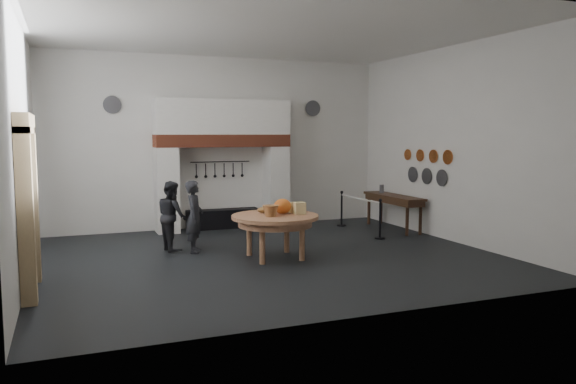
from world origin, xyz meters
name	(u,v)px	position (x,y,z in m)	size (l,w,h in m)	color
floor	(271,257)	(0.00, 0.00, 0.00)	(9.00, 8.00, 0.02)	black
ceiling	(270,31)	(0.00, 0.00, 4.50)	(9.00, 8.00, 0.02)	silver
wall_back	(219,143)	(0.00, 4.00, 2.25)	(9.00, 0.02, 4.50)	silver
wall_front	(371,152)	(0.00, -4.00, 2.25)	(9.00, 0.02, 4.50)	silver
wall_left	(22,148)	(-4.50, 0.00, 2.25)	(0.02, 8.00, 4.50)	silver
wall_right	(455,144)	(4.50, 0.00, 2.25)	(0.02, 8.00, 4.50)	silver
chimney_pier_left	(167,190)	(-1.48, 3.65, 1.07)	(0.55, 0.70, 2.15)	silver
chimney_pier_right	(276,186)	(1.48, 3.65, 1.07)	(0.55, 0.70, 2.15)	silver
hearth_brick_band	(223,141)	(0.00, 3.65, 2.31)	(3.50, 0.72, 0.32)	#9E442B
chimney_hood	(222,117)	(0.00, 3.65, 2.92)	(3.50, 0.70, 0.90)	silver
iron_range	(223,219)	(0.00, 3.72, 0.25)	(1.90, 0.45, 0.50)	black
utensil_rail	(220,162)	(0.00, 3.92, 1.75)	(0.02, 0.02, 1.60)	black
door_recess	(22,214)	(-4.47, -1.00, 1.25)	(0.04, 1.10, 2.50)	black
door_jamb_near	(26,217)	(-4.38, -1.70, 1.30)	(0.22, 0.30, 2.60)	tan
door_jamb_far	(31,205)	(-4.38, -0.30, 1.30)	(0.22, 0.30, 2.60)	tan
door_lintel	(24,124)	(-4.38, -1.00, 2.65)	(0.22, 1.70, 0.30)	tan
wall_plaque	(30,182)	(-4.45, 0.80, 1.60)	(0.05, 0.34, 0.44)	gold
work_table	(275,217)	(0.04, -0.15, 0.84)	(1.75, 1.75, 0.07)	tan
pumpkin	(283,206)	(0.24, -0.05, 1.03)	(0.36, 0.36, 0.31)	#E85420
cheese_block_big	(299,208)	(0.54, -0.20, 0.99)	(0.22, 0.22, 0.24)	#DEC884
cheese_block_small	(293,207)	(0.52, 0.10, 0.97)	(0.18, 0.18, 0.20)	#FFE698
wicker_basket	(271,211)	(-0.11, -0.30, 0.98)	(0.32, 0.32, 0.22)	#A2713B
bread_loaf	(265,210)	(-0.06, 0.20, 0.94)	(0.31, 0.18, 0.13)	olive
visitor_near	(195,217)	(-1.34, 0.99, 0.76)	(0.56, 0.36, 1.52)	black
visitor_far	(172,216)	(-1.74, 1.39, 0.75)	(0.73, 0.57, 1.49)	black
side_table	(394,196)	(4.10, 1.91, 0.87)	(0.55, 2.20, 0.06)	#3A2415
pewter_jug	(382,189)	(4.10, 2.51, 1.01)	(0.12, 0.12, 0.22)	#55565A
copper_pan_a	(448,157)	(4.46, 0.20, 1.95)	(0.34, 0.34, 0.03)	#C6662D
copper_pan_b	(433,156)	(4.46, 0.75, 1.95)	(0.32, 0.32, 0.03)	#C6662D
copper_pan_c	(420,155)	(4.46, 1.30, 1.95)	(0.30, 0.30, 0.03)	#C6662D
copper_pan_d	(408,155)	(4.46, 1.85, 1.95)	(0.28, 0.28, 0.03)	#C6662D
pewter_plate_left	(442,178)	(4.46, 0.40, 1.45)	(0.40, 0.40, 0.03)	#4C4C51
pewter_plate_mid	(427,176)	(4.46, 1.00, 1.45)	(0.40, 0.40, 0.03)	#4C4C51
pewter_plate_right	(413,174)	(4.46, 1.60, 1.45)	(0.40, 0.40, 0.03)	#4C4C51
pewter_plate_back_left	(112,105)	(-2.70, 3.96, 3.20)	(0.44, 0.44, 0.03)	#4C4C51
pewter_plate_back_right	(313,108)	(2.70, 3.96, 3.20)	(0.44, 0.44, 0.03)	#4C4C51
barrier_post_near	(380,220)	(3.08, 0.88, 0.45)	(0.05, 0.05, 0.90)	black
barrier_post_far	(342,209)	(3.08, 2.88, 0.45)	(0.05, 0.05, 0.90)	black
barrier_rope	(360,199)	(3.08, 1.88, 0.85)	(0.04, 0.04, 2.00)	silver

